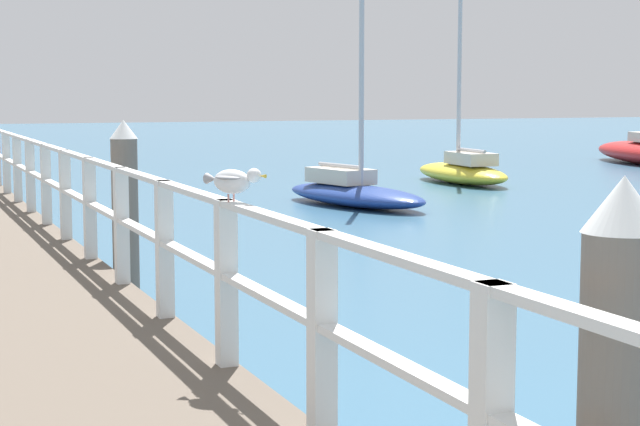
# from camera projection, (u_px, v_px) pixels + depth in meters

# --- Properties ---
(pier_railing) EXTENTS (0.12, 22.22, 1.06)m
(pier_railing) POSITION_uv_depth(u_px,v_px,m) (89.00, 196.00, 11.03)
(pier_railing) COLOR silver
(pier_railing) RESTS_ON pier_deck
(dock_piling_far) EXTENTS (0.29, 0.29, 1.95)m
(dock_piling_far) POSITION_uv_depth(u_px,v_px,m) (125.00, 211.00, 11.23)
(dock_piling_far) COLOR #6B6056
(dock_piling_far) RESTS_ON ground_plane
(seagull_foreground) EXTENTS (0.29, 0.43, 0.21)m
(seagull_foreground) POSITION_uv_depth(u_px,v_px,m) (233.00, 180.00, 6.49)
(seagull_foreground) COLOR white
(seagull_foreground) RESTS_ON pier_railing
(boat_0) EXTENTS (1.58, 4.12, 4.81)m
(boat_0) POSITION_uv_depth(u_px,v_px,m) (463.00, 170.00, 26.11)
(boat_0) COLOR gold
(boat_0) RESTS_ON ground_plane
(boat_3) EXTENTS (2.18, 4.24, 4.63)m
(boat_3) POSITION_uv_depth(u_px,v_px,m) (353.00, 191.00, 20.98)
(boat_3) COLOR navy
(boat_3) RESTS_ON ground_plane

